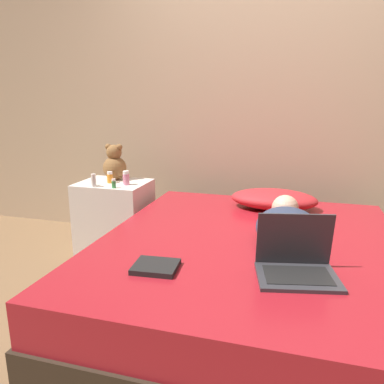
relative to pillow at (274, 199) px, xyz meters
The scene contains 14 objects.
ground_plane 0.83m from the pillow, 96.90° to the right, with size 12.00×12.00×0.00m, color brown.
wall_back 0.96m from the pillow, 97.63° to the left, with size 8.00×0.06×2.60m.
bed 0.70m from the pillow, 96.90° to the right, with size 1.60×1.84×0.47m.
nightstand 1.22m from the pillow, behind, with size 0.51×0.41×0.59m.
pillow is the anchor object (origin of this frame).
person_lying 0.58m from the pillow, 78.37° to the right, with size 0.38×0.73×0.16m.
laptop 1.01m from the pillow, 80.47° to the right, with size 0.38×0.31×0.26m.
teddy_bear 1.24m from the pillow, behind, with size 0.18×0.18×0.28m.
bottle_green 1.12m from the pillow, 169.33° to the right, with size 0.03×0.03×0.07m.
bottle_clear 1.30m from the pillow, behind, with size 0.04×0.04×0.06m.
bottle_orange 1.21m from the pillow, behind, with size 0.04×0.04×0.09m.
bottle_pink 1.07m from the pillow, behind, with size 0.05×0.05×0.10m.
bottle_white 1.28m from the pillow, behind, with size 0.03×0.03×0.09m.
book 1.19m from the pillow, 111.15° to the right, with size 0.21×0.18×0.02m.
Camera 1 is at (0.23, -1.90, 1.20)m, focal length 35.00 mm.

